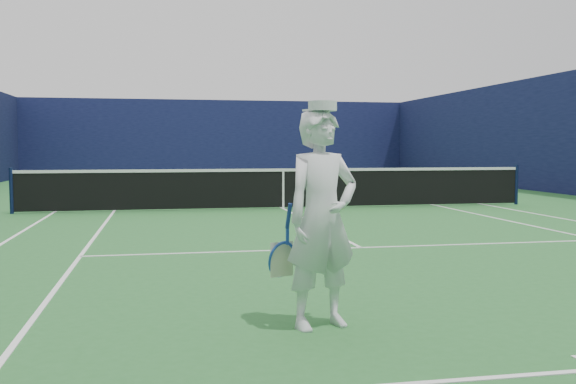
{
  "coord_description": "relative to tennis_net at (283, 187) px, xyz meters",
  "views": [
    {
      "loc": [
        -2.96,
        -15.71,
        1.54
      ],
      "look_at": [
        -1.64,
        -8.97,
        1.06
      ],
      "focal_mm": 40.0,
      "sensor_mm": 36.0,
      "label": 1
    }
  ],
  "objects": [
    {
      "name": "tennis_net",
      "position": [
        0.0,
        0.0,
        0.0
      ],
      "size": [
        12.88,
        0.09,
        1.07
      ],
      "color": "#141E4C",
      "rests_on": "ground"
    },
    {
      "name": "windscreen_fence",
      "position": [
        0.0,
        0.0,
        1.45
      ],
      "size": [
        20.12,
        36.12,
        4.0
      ],
      "color": "#10143D",
      "rests_on": "ground"
    },
    {
      "name": "ground",
      "position": [
        0.0,
        0.0,
        -0.55
      ],
      "size": [
        80.0,
        80.0,
        0.0
      ],
      "primitive_type": "plane",
      "color": "#27672C",
      "rests_on": "ground"
    },
    {
      "name": "tennis_player",
      "position": [
        -1.64,
        -10.47,
        0.38
      ],
      "size": [
        0.88,
        0.64,
        1.92
      ],
      "rotation": [
        0.0,
        0.0,
        0.32
      ],
      "color": "white",
      "rests_on": "ground"
    },
    {
      "name": "court_markings",
      "position": [
        0.0,
        0.0,
        -0.55
      ],
      "size": [
        11.03,
        23.83,
        0.01
      ],
      "color": "white",
      "rests_on": "ground"
    }
  ]
}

